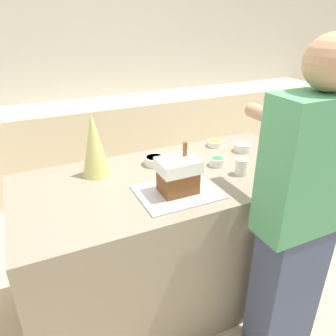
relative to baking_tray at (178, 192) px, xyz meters
name	(u,v)px	position (x,y,z in m)	size (l,w,h in m)	color
ground_plane	(172,291)	(0.06, 0.19, -0.92)	(12.00, 12.00, 0.00)	#C6B28E
wall_back	(83,61)	(0.06, 2.43, 0.38)	(8.00, 0.05, 2.60)	beige
back_cabinet_block	(98,143)	(0.06, 2.11, -0.47)	(6.00, 0.60, 0.89)	beige
kitchen_island	(172,239)	(0.06, 0.19, -0.46)	(1.81, 0.87, 0.91)	gray
baking_tray	(178,192)	(0.00, 0.00, 0.00)	(0.43, 0.33, 0.01)	silver
gingerbread_house	(178,175)	(0.00, 0.00, 0.10)	(0.21, 0.16, 0.26)	brown
decorative_tree	(94,144)	(-0.34, 0.40, 0.19)	(0.16, 0.16, 0.38)	#DBD675
candy_bowl_far_left	(215,143)	(0.54, 0.49, 0.02)	(0.11, 0.11, 0.04)	white
candy_bowl_near_tray_right	(191,164)	(0.22, 0.24, 0.02)	(0.11, 0.11, 0.04)	white
candy_bowl_center_rear	(242,147)	(0.66, 0.32, 0.03)	(0.11, 0.11, 0.05)	silver
candy_bowl_front_corner	(217,161)	(0.38, 0.20, 0.02)	(0.09, 0.09, 0.05)	white
candy_bowl_far_right	(155,160)	(0.03, 0.38, 0.02)	(0.13, 0.13, 0.05)	white
mug	(241,167)	(0.44, 0.04, 0.05)	(0.07, 0.07, 0.10)	white
person	(299,218)	(0.44, -0.43, -0.03)	(0.45, 0.57, 1.72)	#424C6B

